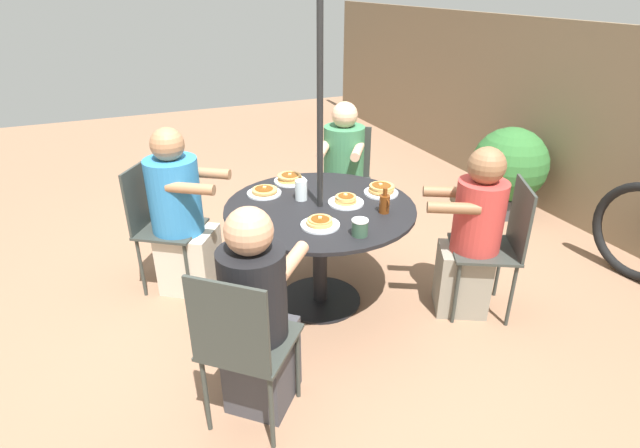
% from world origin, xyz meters
% --- Properties ---
extents(ground_plane, '(12.00, 12.00, 0.00)m').
position_xyz_m(ground_plane, '(0.00, 0.00, 0.00)').
color(ground_plane, '#8C664C').
extents(back_fence, '(10.00, 0.06, 1.70)m').
position_xyz_m(back_fence, '(0.00, 2.61, 0.85)').
color(back_fence, '#7A664C').
rests_on(back_fence, ground).
extents(patio_table, '(1.21, 1.21, 0.72)m').
position_xyz_m(patio_table, '(0.00, 0.00, 0.59)').
color(patio_table, black).
rests_on(patio_table, ground).
extents(umbrella_pole, '(0.04, 0.04, 2.01)m').
position_xyz_m(umbrella_pole, '(0.00, 0.00, 1.01)').
color(umbrella_pole, black).
rests_on(umbrella_pole, ground).
extents(patio_chair_north, '(0.56, 0.56, 0.91)m').
position_xyz_m(patio_chair_north, '(-0.64, -0.94, 0.52)').
color(patio_chair_north, '#333833').
rests_on(patio_chair_north, ground).
extents(diner_north, '(0.55, 0.59, 1.18)m').
position_xyz_m(diner_north, '(-0.54, -0.80, 0.54)').
color(diner_north, beige).
rests_on(diner_north, ground).
extents(patio_chair_east, '(0.57, 0.57, 0.91)m').
position_xyz_m(patio_chair_east, '(0.85, -0.76, 0.52)').
color(patio_chair_east, '#333833').
rests_on(patio_chair_east, ground).
extents(diner_east, '(0.54, 0.53, 1.13)m').
position_xyz_m(diner_east, '(0.72, -0.64, 0.53)').
color(diner_east, '#3D3D42').
rests_on(diner_east, ground).
extents(patio_chair_south, '(0.54, 0.54, 0.91)m').
position_xyz_m(patio_chair_south, '(0.54, 1.00, 0.52)').
color(patio_chair_south, '#333833').
rests_on(patio_chair_south, ground).
extents(diner_south, '(0.49, 0.55, 1.13)m').
position_xyz_m(diner_south, '(0.46, 0.85, 0.53)').
color(diner_south, gray).
rests_on(diner_south, ground).
extents(patio_chair_west, '(0.56, 0.56, 0.91)m').
position_xyz_m(patio_chair_west, '(-0.93, 0.64, 0.52)').
color(patio_chair_west, '#333833').
rests_on(patio_chair_west, ground).
extents(diner_west, '(0.56, 0.53, 1.16)m').
position_xyz_m(diner_west, '(-0.80, 0.55, 0.54)').
color(diner_west, slate).
rests_on(diner_west, ground).
extents(pancake_plate_a, '(0.23, 0.23, 0.06)m').
position_xyz_m(pancake_plate_a, '(0.03, 0.17, 0.74)').
color(pancake_plate_a, white).
rests_on(pancake_plate_a, patio_table).
extents(pancake_plate_b, '(0.23, 0.23, 0.06)m').
position_xyz_m(pancake_plate_b, '(-0.47, -0.03, 0.74)').
color(pancake_plate_b, white).
rests_on(pancake_plate_b, patio_table).
extents(pancake_plate_c, '(0.23, 0.23, 0.05)m').
position_xyz_m(pancake_plate_c, '(-0.32, -0.26, 0.74)').
color(pancake_plate_c, white).
rests_on(pancake_plate_c, patio_table).
extents(pancake_plate_d, '(0.23, 0.23, 0.07)m').
position_xyz_m(pancake_plate_d, '(-0.02, 0.46, 0.75)').
color(pancake_plate_d, white).
rests_on(pancake_plate_d, patio_table).
extents(pancake_plate_e, '(0.23, 0.23, 0.06)m').
position_xyz_m(pancake_plate_e, '(0.26, -0.11, 0.74)').
color(pancake_plate_e, white).
rests_on(pancake_plate_e, patio_table).
extents(syrup_bottle, '(0.09, 0.06, 0.16)m').
position_xyz_m(syrup_bottle, '(0.25, 0.32, 0.78)').
color(syrup_bottle, '#602D0F').
rests_on(syrup_bottle, patio_table).
extents(coffee_cup, '(0.09, 0.09, 0.10)m').
position_xyz_m(coffee_cup, '(0.46, 0.04, 0.77)').
color(coffee_cup, '#33513D').
rests_on(coffee_cup, patio_table).
extents(drinking_glass_a, '(0.08, 0.08, 0.13)m').
position_xyz_m(drinking_glass_a, '(-0.14, -0.07, 0.79)').
color(drinking_glass_a, silver).
rests_on(drinking_glass_a, patio_table).
extents(potted_shrub, '(0.68, 0.68, 0.83)m').
position_xyz_m(potted_shrub, '(-0.64, 2.17, 0.45)').
color(potted_shrub, '#3D3D3F').
rests_on(potted_shrub, ground).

